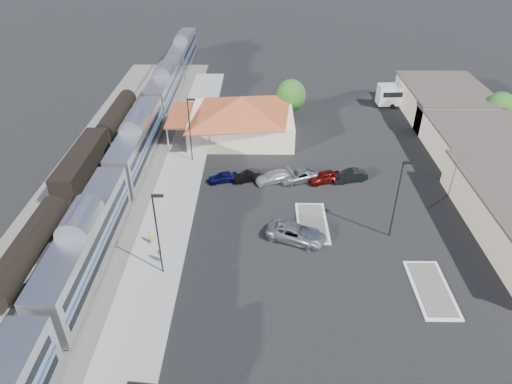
{
  "coord_description": "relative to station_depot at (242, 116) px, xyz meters",
  "views": [
    {
      "loc": [
        -1.76,
        -38.33,
        30.26
      ],
      "look_at": [
        -2.21,
        4.01,
        2.8
      ],
      "focal_mm": 32.0,
      "sensor_mm": 36.0,
      "label": 1
    }
  ],
  "objects": [
    {
      "name": "coach_bus",
      "position": [
        28.56,
        12.0,
        -0.97
      ],
      "size": [
        11.8,
        3.14,
        3.75
      ],
      "rotation": [
        0.0,
        0.0,
        1.62
      ],
      "color": "white",
      "rests_on": "ground"
    },
    {
      "name": "lamp_plat_s",
      "position": [
        -6.34,
        -30.0,
        2.21
      ],
      "size": [
        1.08,
        0.25,
        9.0
      ],
      "color": "black",
      "rests_on": "ground"
    },
    {
      "name": "parked_car_d",
      "position": [
        7.69,
        -12.92,
        -2.42
      ],
      "size": [
        5.62,
        3.97,
        1.42
      ],
      "primitive_type": "imported",
      "rotation": [
        0.0,
        0.0,
        -1.22
      ],
      "color": "gray",
      "rests_on": "ground"
    },
    {
      "name": "lamp_plat_n",
      "position": [
        -6.34,
        -8.0,
        2.21
      ],
      "size": [
        1.08,
        0.25,
        9.0
      ],
      "color": "black",
      "rests_on": "ground"
    },
    {
      "name": "person_a",
      "position": [
        -8.37,
        -25.71,
        -2.15
      ],
      "size": [
        0.51,
        0.66,
        1.6
      ],
      "primitive_type": "imported",
      "rotation": [
        0.0,
        0.0,
        1.33
      ],
      "color": "gold",
      "rests_on": "platform"
    },
    {
      "name": "traffic_island_south",
      "position": [
        8.56,
        -22.0,
        -3.03
      ],
      "size": [
        3.3,
        7.5,
        0.21
      ],
      "color": "silver",
      "rests_on": "ground"
    },
    {
      "name": "station_depot",
      "position": [
        0.0,
        0.0,
        0.0
      ],
      "size": [
        18.35,
        12.24,
        6.2
      ],
      "color": "beige",
      "rests_on": "ground"
    },
    {
      "name": "parked_car_e",
      "position": [
        10.89,
        -13.22,
        -2.4
      ],
      "size": [
        4.62,
        2.97,
        1.46
      ],
      "primitive_type": "imported",
      "rotation": [
        0.0,
        0.0,
        -1.26
      ],
      "color": "maroon",
      "rests_on": "ground"
    },
    {
      "name": "parked_car_b",
      "position": [
        1.29,
        -12.92,
        -2.49
      ],
      "size": [
        4.13,
        2.71,
        1.29
      ],
      "primitive_type": "imported",
      "rotation": [
        0.0,
        0.0,
        -1.19
      ],
      "color": "black",
      "rests_on": "ground"
    },
    {
      "name": "parked_car_f",
      "position": [
        14.09,
        -12.92,
        -2.4
      ],
      "size": [
        4.67,
        2.63,
        1.46
      ],
      "primitive_type": "imported",
      "rotation": [
        0.0,
        0.0,
        -1.31
      ],
      "color": "black",
      "rests_on": "ground"
    },
    {
      "name": "person_b",
      "position": [
        -7.0,
        -28.62,
        -2.11
      ],
      "size": [
        0.89,
        0.99,
        1.67
      ],
      "primitive_type": "imported",
      "rotation": [
        0.0,
        0.0,
        -1.19
      ],
      "color": "silver",
      "rests_on": "platform"
    },
    {
      "name": "lamp_lot",
      "position": [
        16.66,
        -24.0,
        2.21
      ],
      "size": [
        1.08,
        0.25,
        9.0
      ],
      "color": "black",
      "rests_on": "ground"
    },
    {
      "name": "ground",
      "position": [
        4.56,
        -24.0,
        -3.13
      ],
      "size": [
        280.0,
        280.0,
        0.0
      ],
      "primitive_type": "plane",
      "color": "black",
      "rests_on": "ground"
    },
    {
      "name": "traffic_island_north",
      "position": [
        18.56,
        -32.0,
        -3.03
      ],
      "size": [
        3.3,
        7.5,
        0.21
      ],
      "color": "silver",
      "rests_on": "ground"
    },
    {
      "name": "buildings_east",
      "position": [
        32.56,
        -9.72,
        -0.86
      ],
      "size": [
        14.4,
        51.4,
        4.8
      ],
      "color": "#C6B28C",
      "rests_on": "ground"
    },
    {
      "name": "platform",
      "position": [
        -7.44,
        -18.0,
        -3.04
      ],
      "size": [
        5.5,
        92.0,
        0.18
      ],
      "primitive_type": "cube",
      "color": "gray",
      "rests_on": "ground"
    },
    {
      "name": "suv",
      "position": [
        6.62,
        -24.85,
        -2.27
      ],
      "size": [
        6.78,
        4.93,
        1.71
      ],
      "primitive_type": "imported",
      "rotation": [
        0.0,
        0.0,
        1.19
      ],
      "color": "#A5A8AD",
      "rests_on": "ground"
    },
    {
      "name": "tree_east_c",
      "position": [
        38.56,
        2.0,
        0.63
      ],
      "size": [
        4.41,
        4.41,
        6.21
      ],
      "color": "#382314",
      "rests_on": "ground"
    },
    {
      "name": "freight_cars",
      "position": [
        -19.44,
        -12.97,
        -1.21
      ],
      "size": [
        2.8,
        46.0,
        4.0
      ],
      "color": "black",
      "rests_on": "ground"
    },
    {
      "name": "parked_car_c",
      "position": [
        4.49,
        -13.22,
        -2.44
      ],
      "size": [
        5.17,
        3.58,
        1.39
      ],
      "primitive_type": "imported",
      "rotation": [
        0.0,
        0.0,
        -1.19
      ],
      "color": "silver",
      "rests_on": "ground"
    },
    {
      "name": "passenger_train",
      "position": [
        -13.44,
        -8.38,
        -0.26
      ],
      "size": [
        3.0,
        104.0,
        5.55
      ],
      "color": "silver",
      "rests_on": "ground"
    },
    {
      "name": "railbed",
      "position": [
        -16.44,
        -16.0,
        -3.07
      ],
      "size": [
        16.0,
        100.0,
        0.12
      ],
      "primitive_type": "cube",
      "color": "#4C4944",
      "rests_on": "ground"
    },
    {
      "name": "parked_car_a",
      "position": [
        -1.91,
        -13.22,
        -2.49
      ],
      "size": [
        4.03,
        2.51,
        1.28
      ],
      "primitive_type": "imported",
      "rotation": [
        0.0,
        0.0,
        -1.28
      ],
      "color": "#0E0E46",
      "rests_on": "ground"
    },
    {
      "name": "tree_depot",
      "position": [
        7.56,
        6.0,
        0.89
      ],
      "size": [
        4.71,
        4.71,
        6.63
      ],
      "color": "#382314",
      "rests_on": "ground"
    }
  ]
}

